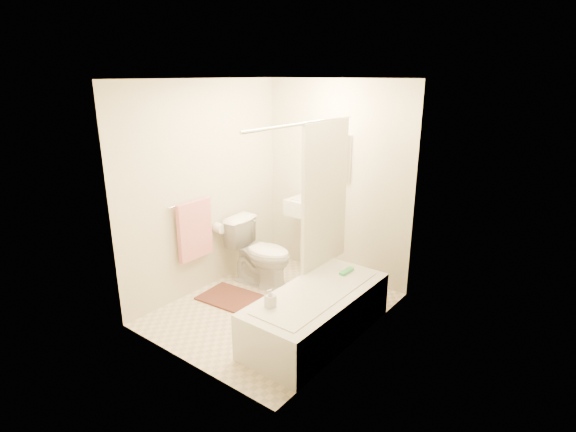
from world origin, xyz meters
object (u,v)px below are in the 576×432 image
Objects in this scene: bathtub at (317,314)px; sink at (311,233)px; bath_mat at (230,297)px; soap_bottle at (270,299)px; toilet at (261,253)px.

sink is at bearing 127.27° from bathtub.
soap_bottle reaches higher than bath_mat.
toilet is 1.43m from soap_bottle.
toilet reaches higher than bathtub.
toilet is at bearing 86.71° from bath_mat.
sink is 1.32m from bath_mat.
bath_mat is at bearing 179.71° from bathtub.
sink is 0.65× the size of bathtub.
sink is at bearing 113.59° from soap_bottle.
bath_mat is (-0.29, -1.18, -0.51)m from sink.
sink reaches higher than bath_mat.
soap_bottle is (0.73, -1.68, 0.02)m from sink.
soap_bottle is at bearing -66.04° from sink.
bathtub is 9.13× the size of soap_bottle.
sink is 1.84m from soap_bottle.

